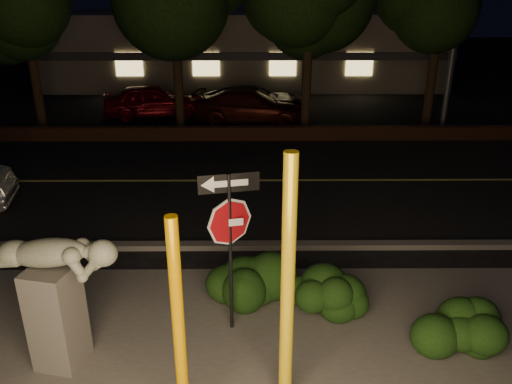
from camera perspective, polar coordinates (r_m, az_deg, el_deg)
ground at (r=17.38m, az=-1.74°, el=4.78°), size 90.00×90.00×0.00m
patio at (r=7.60m, az=-3.54°, el=-20.50°), size 14.00×6.00×0.02m
road at (r=14.54m, az=-1.98°, el=1.30°), size 80.00×8.00×0.01m
lane_marking at (r=14.53m, az=-1.98°, el=1.35°), size 80.00×0.12×0.00m
curb at (r=10.78m, az=-2.52°, el=-6.15°), size 80.00×0.25×0.12m
brick_wall at (r=18.56m, az=-1.67°, el=6.71°), size 40.00×0.35×0.50m
parking_lot at (r=24.15m, az=-1.40°, el=9.72°), size 40.00×12.00×0.01m
building at (r=31.74m, az=-1.21°, el=16.32°), size 22.00×10.20×4.00m
yellow_pole_left at (r=6.06m, az=-8.80°, el=-15.51°), size 0.15×0.15×2.95m
yellow_pole_right at (r=6.25m, az=3.63°, el=-10.89°), size 0.18×0.18×3.51m
signpost at (r=7.51m, az=-3.02°, el=-3.50°), size 0.90×0.22×2.69m
sculpture at (r=7.61m, az=-22.12°, el=-10.02°), size 1.99×0.92×2.13m
hedge_center at (r=8.77m, az=0.19°, el=-9.69°), size 2.18×1.31×1.06m
hedge_right at (r=8.66m, az=8.12°, el=-10.63°), size 1.68×1.12×1.01m
hedge_far_right at (r=8.33m, az=22.14°, el=-14.04°), size 1.55×1.31×0.92m
parked_car_red at (r=22.52m, az=-11.77°, el=10.19°), size 4.40×2.44×1.41m
parked_car_darkred at (r=20.94m, az=-0.60°, el=9.68°), size 4.82×2.37×1.35m
parked_car_dark at (r=22.18m, az=-0.14°, el=10.30°), size 4.69×2.29×1.28m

